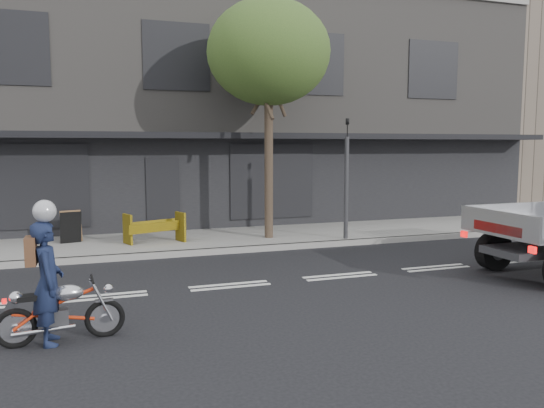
{
  "coord_description": "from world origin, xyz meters",
  "views": [
    {
      "loc": [
        -2.48,
        -9.95,
        2.77
      ],
      "look_at": [
        1.05,
        0.5,
        1.54
      ],
      "focal_mm": 35.0,
      "sensor_mm": 36.0,
      "label": 1
    }
  ],
  "objects": [
    {
      "name": "construction_barrier",
      "position": [
        -0.97,
        4.19,
        0.57
      ],
      "size": [
        1.62,
        1.08,
        0.84
      ],
      "primitive_type": null,
      "rotation": [
        0.0,
        0.0,
        0.35
      ],
      "color": "#DEB30B",
      "rests_on": "sidewalk"
    },
    {
      "name": "motorcycle",
      "position": [
        -2.98,
        -2.15,
        0.46
      ],
      "size": [
        1.74,
        0.51,
        0.9
      ],
      "rotation": [
        0.0,
        0.0,
        0.05
      ],
      "color": "black",
      "rests_on": "ground"
    },
    {
      "name": "sandwich_board",
      "position": [
        -3.11,
        5.03,
        0.58
      ],
      "size": [
        0.61,
        0.47,
        0.86
      ],
      "primitive_type": null,
      "rotation": [
        0.0,
        0.0,
        0.22
      ],
      "color": "black",
      "rests_on": "sidewalk"
    },
    {
      "name": "street_tree",
      "position": [
        2.2,
        4.2,
        5.28
      ],
      "size": [
        3.4,
        3.4,
        6.74
      ],
      "color": "#382B21",
      "rests_on": "ground"
    },
    {
      "name": "sidewalk",
      "position": [
        0.0,
        4.7,
        0.07
      ],
      "size": [
        32.0,
        3.2,
        0.15
      ],
      "primitive_type": "cube",
      "color": "gray",
      "rests_on": "ground"
    },
    {
      "name": "traffic_light_pole",
      "position": [
        4.2,
        3.35,
        1.65
      ],
      "size": [
        0.12,
        0.12,
        3.5
      ],
      "color": "#2D2D30",
      "rests_on": "ground"
    },
    {
      "name": "building_main",
      "position": [
        0.0,
        11.3,
        4.0
      ],
      "size": [
        26.0,
        10.0,
        8.0
      ],
      "primitive_type": "cube",
      "color": "slate",
      "rests_on": "ground"
    },
    {
      "name": "kerb",
      "position": [
        0.0,
        3.1,
        0.07
      ],
      "size": [
        32.0,
        0.2,
        0.15
      ],
      "primitive_type": "cube",
      "color": "gray",
      "rests_on": "ground"
    },
    {
      "name": "rider",
      "position": [
        -3.13,
        -2.15,
        0.87
      ],
      "size": [
        0.45,
        0.65,
        1.73
      ],
      "primitive_type": "imported",
      "rotation": [
        0.0,
        0.0,
        1.62
      ],
      "color": "#151E3B",
      "rests_on": "ground"
    },
    {
      "name": "ground",
      "position": [
        0.0,
        0.0,
        0.0
      ],
      "size": [
        80.0,
        80.0,
        0.0
      ],
      "primitive_type": "plane",
      "color": "black",
      "rests_on": "ground"
    }
  ]
}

